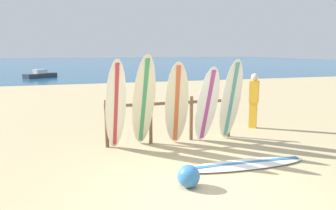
% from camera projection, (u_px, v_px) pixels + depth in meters
% --- Properties ---
extents(ground_plane, '(120.00, 120.00, 0.00)m').
position_uv_depth(ground_plane, '(205.00, 194.00, 5.09)').
color(ground_plane, tan).
extents(ocean_water, '(120.00, 80.00, 0.01)m').
position_uv_depth(ocean_water, '(86.00, 62.00, 59.80)').
color(ocean_water, '#1E5984').
rests_on(ocean_water, ground).
extents(surfboard_rack, '(3.39, 0.09, 1.17)m').
position_uv_depth(surfboard_rack, '(171.00, 114.00, 7.88)').
color(surfboard_rack, brown).
rests_on(surfboard_rack, ground).
extents(surfboard_leaning_far_left, '(0.51, 0.86, 2.19)m').
position_uv_depth(surfboard_leaning_far_left, '(116.00, 106.00, 7.00)').
color(surfboard_leaning_far_left, white).
rests_on(surfboard_leaning_far_left, ground).
extents(surfboard_leaning_left, '(0.54, 1.16, 2.29)m').
position_uv_depth(surfboard_leaning_left, '(144.00, 102.00, 7.17)').
color(surfboard_leaning_left, beige).
rests_on(surfboard_leaning_left, ground).
extents(surfboard_leaning_center_left, '(0.70, 0.86, 2.11)m').
position_uv_depth(surfboard_leaning_center_left, '(177.00, 104.00, 7.43)').
color(surfboard_leaning_center_left, beige).
rests_on(surfboard_leaning_center_left, ground).
extents(surfboard_leaning_center, '(0.60, 0.75, 1.98)m').
position_uv_depth(surfboard_leaning_center, '(207.00, 105.00, 7.66)').
color(surfboard_leaning_center, white).
rests_on(surfboard_leaning_center, ground).
extents(surfboard_leaning_center_right, '(0.55, 0.71, 2.15)m').
position_uv_depth(surfboard_leaning_center_right, '(231.00, 100.00, 7.88)').
color(surfboard_leaning_center_right, white).
rests_on(surfboard_leaning_center_right, ground).
extents(surfboard_lying_on_sand, '(2.79, 0.65, 0.08)m').
position_uv_depth(surfboard_lying_on_sand, '(244.00, 164.00, 6.31)').
color(surfboard_lying_on_sand, white).
rests_on(surfboard_lying_on_sand, ground).
extents(beachgoer_standing, '(0.31, 0.31, 1.67)m').
position_uv_depth(beachgoer_standing, '(254.00, 98.00, 9.27)').
color(beachgoer_standing, gold).
rests_on(beachgoer_standing, ground).
extents(small_boat_offshore, '(2.75, 2.53, 0.71)m').
position_uv_depth(small_boat_offshore, '(40.00, 75.00, 26.73)').
color(small_boat_offshore, '#333842').
rests_on(small_boat_offshore, ocean_water).
extents(beach_ball, '(0.40, 0.40, 0.40)m').
position_uv_depth(beach_ball, '(189.00, 176.00, 5.31)').
color(beach_ball, '#3372B2').
rests_on(beach_ball, ground).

